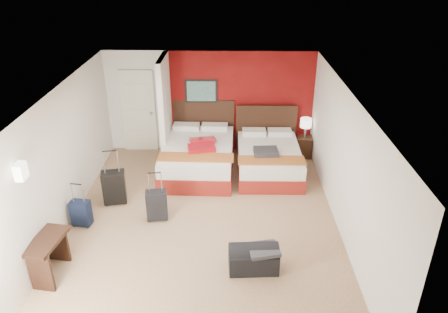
{
  "coord_description": "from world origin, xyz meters",
  "views": [
    {
      "loc": [
        0.5,
        -6.6,
        4.7
      ],
      "look_at": [
        0.38,
        0.8,
        1.0
      ],
      "focal_mm": 34.21,
      "sensor_mm": 36.0,
      "label": 1
    }
  ],
  "objects_px": {
    "table_lamp": "(305,128)",
    "suitcase_charcoal": "(157,206)",
    "bed_left": "(198,158)",
    "red_suitcase_open": "(202,144)",
    "duffel_bag": "(253,259)",
    "suitcase_navy": "(81,214)",
    "desk": "(50,257)",
    "suitcase_black": "(114,188)",
    "nightstand": "(304,147)",
    "bed_right": "(269,161)"
  },
  "relations": [
    {
      "from": "suitcase_navy",
      "to": "table_lamp",
      "type": "bearing_deg",
      "value": 41.53
    },
    {
      "from": "table_lamp",
      "to": "desk",
      "type": "height_order",
      "value": "table_lamp"
    },
    {
      "from": "red_suitcase_open",
      "to": "nightstand",
      "type": "distance_m",
      "value": 2.63
    },
    {
      "from": "suitcase_charcoal",
      "to": "desk",
      "type": "height_order",
      "value": "desk"
    },
    {
      "from": "nightstand",
      "to": "desk",
      "type": "xyz_separation_m",
      "value": [
        -4.6,
        -4.28,
        0.09
      ]
    },
    {
      "from": "bed_left",
      "to": "bed_right",
      "type": "distance_m",
      "value": 1.6
    },
    {
      "from": "duffel_bag",
      "to": "bed_right",
      "type": "bearing_deg",
      "value": 78.23
    },
    {
      "from": "red_suitcase_open",
      "to": "nightstand",
      "type": "xyz_separation_m",
      "value": [
        2.43,
        0.9,
        -0.47
      ]
    },
    {
      "from": "nightstand",
      "to": "bed_right",
      "type": "bearing_deg",
      "value": -131.29
    },
    {
      "from": "bed_right",
      "to": "suitcase_navy",
      "type": "bearing_deg",
      "value": -149.87
    },
    {
      "from": "table_lamp",
      "to": "duffel_bag",
      "type": "height_order",
      "value": "table_lamp"
    },
    {
      "from": "suitcase_navy",
      "to": "duffel_bag",
      "type": "relative_size",
      "value": 0.62
    },
    {
      "from": "suitcase_black",
      "to": "red_suitcase_open",
      "type": "bearing_deg",
      "value": 26.24
    },
    {
      "from": "suitcase_charcoal",
      "to": "desk",
      "type": "relative_size",
      "value": 0.7
    },
    {
      "from": "duffel_bag",
      "to": "table_lamp",
      "type": "bearing_deg",
      "value": 67.78
    },
    {
      "from": "table_lamp",
      "to": "bed_right",
      "type": "bearing_deg",
      "value": -137.53
    },
    {
      "from": "red_suitcase_open",
      "to": "table_lamp",
      "type": "height_order",
      "value": "table_lamp"
    },
    {
      "from": "bed_left",
      "to": "nightstand",
      "type": "height_order",
      "value": "bed_left"
    },
    {
      "from": "nightstand",
      "to": "desk",
      "type": "bearing_deg",
      "value": -130.82
    },
    {
      "from": "bed_left",
      "to": "duffel_bag",
      "type": "distance_m",
      "value": 3.5
    },
    {
      "from": "suitcase_black",
      "to": "suitcase_navy",
      "type": "relative_size",
      "value": 1.39
    },
    {
      "from": "red_suitcase_open",
      "to": "suitcase_black",
      "type": "distance_m",
      "value": 2.15
    },
    {
      "from": "bed_right",
      "to": "table_lamp",
      "type": "height_order",
      "value": "table_lamp"
    },
    {
      "from": "red_suitcase_open",
      "to": "nightstand",
      "type": "height_order",
      "value": "red_suitcase_open"
    },
    {
      "from": "table_lamp",
      "to": "suitcase_charcoal",
      "type": "xyz_separation_m",
      "value": [
        -3.17,
        -2.75,
        -0.46
      ]
    },
    {
      "from": "suitcase_navy",
      "to": "desk",
      "type": "xyz_separation_m",
      "value": [
        -0.06,
        -1.32,
        0.1
      ]
    },
    {
      "from": "bed_left",
      "to": "desk",
      "type": "distance_m",
      "value": 4.06
    },
    {
      "from": "suitcase_black",
      "to": "table_lamp",
      "type": "bearing_deg",
      "value": 16.76
    },
    {
      "from": "bed_left",
      "to": "red_suitcase_open",
      "type": "relative_size",
      "value": 2.79
    },
    {
      "from": "bed_left",
      "to": "nightstand",
      "type": "xyz_separation_m",
      "value": [
        2.53,
        0.8,
        -0.08
      ]
    },
    {
      "from": "suitcase_charcoal",
      "to": "suitcase_navy",
      "type": "height_order",
      "value": "suitcase_charcoal"
    },
    {
      "from": "suitcase_black",
      "to": "duffel_bag",
      "type": "relative_size",
      "value": 0.86
    },
    {
      "from": "red_suitcase_open",
      "to": "nightstand",
      "type": "relative_size",
      "value": 1.58
    },
    {
      "from": "table_lamp",
      "to": "suitcase_charcoal",
      "type": "bearing_deg",
      "value": -139.1
    },
    {
      "from": "bed_left",
      "to": "red_suitcase_open",
      "type": "height_order",
      "value": "red_suitcase_open"
    },
    {
      "from": "duffel_bag",
      "to": "desk",
      "type": "xyz_separation_m",
      "value": [
        -3.18,
        -0.17,
        0.14
      ]
    },
    {
      "from": "suitcase_navy",
      "to": "red_suitcase_open",
      "type": "bearing_deg",
      "value": 52.75
    },
    {
      "from": "bed_left",
      "to": "duffel_bag",
      "type": "bearing_deg",
      "value": -69.84
    },
    {
      "from": "suitcase_charcoal",
      "to": "duffel_bag",
      "type": "relative_size",
      "value": 0.73
    },
    {
      "from": "nightstand",
      "to": "suitcase_navy",
      "type": "distance_m",
      "value": 5.42
    },
    {
      "from": "red_suitcase_open",
      "to": "desk",
      "type": "height_order",
      "value": "red_suitcase_open"
    },
    {
      "from": "bed_right",
      "to": "suitcase_black",
      "type": "distance_m",
      "value": 3.45
    },
    {
      "from": "suitcase_navy",
      "to": "desk",
      "type": "relative_size",
      "value": 0.59
    },
    {
      "from": "bed_right",
      "to": "nightstand",
      "type": "height_order",
      "value": "bed_right"
    },
    {
      "from": "bed_left",
      "to": "suitcase_black",
      "type": "distance_m",
      "value": 2.1
    },
    {
      "from": "suitcase_black",
      "to": "bed_left",
      "type": "bearing_deg",
      "value": 30.06
    },
    {
      "from": "table_lamp",
      "to": "desk",
      "type": "xyz_separation_m",
      "value": [
        -4.6,
        -4.28,
        -0.41
      ]
    },
    {
      "from": "suitcase_navy",
      "to": "suitcase_black",
      "type": "bearing_deg",
      "value": 69.22
    },
    {
      "from": "bed_left",
      "to": "bed_right",
      "type": "bearing_deg",
      "value": -0.13
    },
    {
      "from": "nightstand",
      "to": "table_lamp",
      "type": "relative_size",
      "value": 1.05
    }
  ]
}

